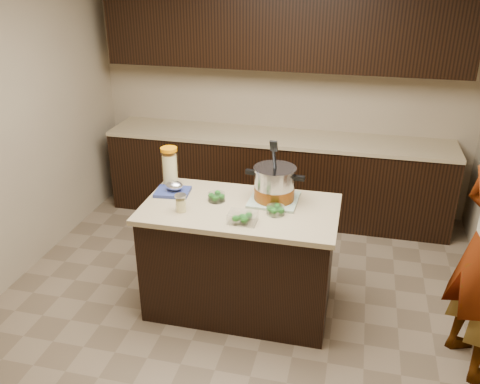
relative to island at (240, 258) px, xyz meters
name	(u,v)px	position (x,y,z in m)	size (l,w,h in m)	color
ground_plane	(240,305)	(0.00, 0.00, -0.45)	(4.00, 4.00, 0.00)	brown
room_shell	(240,99)	(0.00, 0.00, 1.26)	(4.04, 4.04, 2.72)	tan
back_cabinets	(279,131)	(0.00, 1.74, 0.49)	(3.60, 0.63, 2.33)	black
island	(240,258)	(0.00, 0.00, 0.00)	(1.46, 0.81, 0.90)	black
dish_towel	(274,200)	(0.23, 0.16, 0.46)	(0.36, 0.36, 0.02)	#507853
stock_pot	(274,186)	(0.23, 0.16, 0.58)	(0.45, 0.35, 0.46)	#B7B7BC
lemonade_pitcher	(170,168)	(-0.64, 0.24, 0.60)	(0.17, 0.17, 0.32)	#D9CB84
mason_jar	(181,203)	(-0.40, -0.17, 0.51)	(0.10, 0.10, 0.14)	#D9CB84
broccoli_tub_left	(217,197)	(-0.20, 0.06, 0.48)	(0.16, 0.16, 0.06)	silver
broccoli_tub_right	(276,211)	(0.28, -0.06, 0.48)	(0.18, 0.18, 0.06)	silver
broccoli_tub_rect	(243,218)	(0.07, -0.23, 0.48)	(0.20, 0.15, 0.07)	silver
blue_tray	(173,189)	(-0.56, 0.10, 0.48)	(0.28, 0.23, 0.10)	navy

